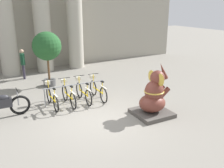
% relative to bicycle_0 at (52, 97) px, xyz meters
% --- Properties ---
extents(ground_plane, '(60.00, 60.00, 0.00)m').
position_rel_bicycle_0_xyz_m(ground_plane, '(1.14, -1.88, -0.40)').
color(ground_plane, gray).
extents(building_facade, '(20.00, 0.20, 6.00)m').
position_rel_bicycle_0_xyz_m(building_facade, '(1.14, 6.72, 2.60)').
color(building_facade, '#A39E8E').
rests_on(building_facade, ground_plane).
extents(column_left, '(1.19, 1.19, 5.16)m').
position_rel_bicycle_0_xyz_m(column_left, '(-0.83, 5.72, 2.22)').
color(column_left, '#ADA899').
rests_on(column_left, ground_plane).
extents(column_middle, '(1.19, 1.19, 5.16)m').
position_rel_bicycle_0_xyz_m(column_middle, '(1.14, 5.72, 2.22)').
color(column_middle, '#ADA899').
rests_on(column_middle, ground_plane).
extents(column_right, '(1.19, 1.19, 5.16)m').
position_rel_bicycle_0_xyz_m(column_right, '(3.10, 5.72, 2.22)').
color(column_right, '#ADA899').
rests_on(column_right, ground_plane).
extents(bike_rack, '(2.56, 0.05, 0.77)m').
position_rel_bicycle_0_xyz_m(bike_rack, '(0.98, 0.07, 0.17)').
color(bike_rack, gray).
rests_on(bike_rack, ground_plane).
extents(bicycle_0, '(0.48, 1.71, 1.00)m').
position_rel_bicycle_0_xyz_m(bicycle_0, '(0.00, 0.00, 0.00)').
color(bicycle_0, black).
rests_on(bicycle_0, ground_plane).
extents(bicycle_1, '(0.48, 1.71, 1.00)m').
position_rel_bicycle_0_xyz_m(bicycle_1, '(0.65, -0.06, 0.00)').
color(bicycle_1, black).
rests_on(bicycle_1, ground_plane).
extents(bicycle_2, '(0.48, 1.71, 1.00)m').
position_rel_bicycle_0_xyz_m(bicycle_2, '(1.30, -0.02, 0.00)').
color(bicycle_2, black).
rests_on(bicycle_2, ground_plane).
extents(bicycle_3, '(0.48, 1.71, 1.00)m').
position_rel_bicycle_0_xyz_m(bicycle_3, '(1.96, -0.02, 0.00)').
color(bicycle_3, black).
rests_on(bicycle_3, ground_plane).
extents(elephant_statue, '(1.27, 1.27, 1.94)m').
position_rel_bicycle_0_xyz_m(elephant_statue, '(3.05, -2.44, 0.25)').
color(elephant_statue, '#4C4742').
rests_on(elephant_statue, ground_plane).
extents(motorcycle, '(2.01, 0.55, 0.96)m').
position_rel_bicycle_0_xyz_m(motorcycle, '(-1.83, -0.15, 0.07)').
color(motorcycle, black).
rests_on(motorcycle, ground_plane).
extents(person_pedestrian, '(0.21, 0.47, 1.60)m').
position_rel_bicycle_0_xyz_m(person_pedestrian, '(-0.31, 4.56, 0.55)').
color(person_pedestrian, '#383342').
rests_on(person_pedestrian, ground_plane).
extents(potted_tree, '(1.37, 1.37, 2.65)m').
position_rel_bicycle_0_xyz_m(potted_tree, '(0.60, 2.72, 1.49)').
color(potted_tree, '#4C4C4C').
rests_on(potted_tree, ground_plane).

